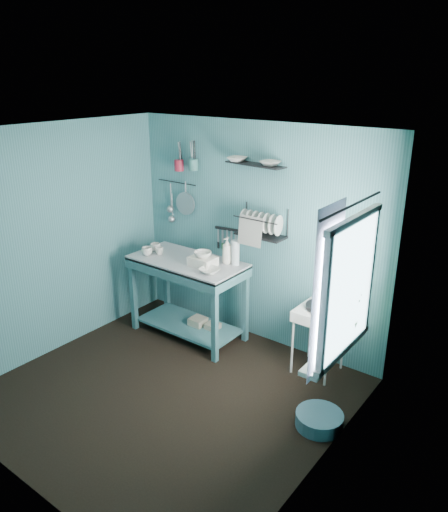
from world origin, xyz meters
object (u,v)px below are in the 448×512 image
Objects in this scene: mug_right at (155,247)px; hotplate_stand at (318,340)px; storage_tin_small at (213,331)px; water_bottle at (235,253)px; potted_plant at (344,314)px; storage_tin_large at (198,326)px; colander at (185,204)px; utensil_cup_teal at (193,165)px; floor_basin at (319,420)px; frying_pan at (321,306)px; dish_rack at (261,222)px; mug_left at (147,251)px; utensil_cup_magenta at (179,165)px; work_counter at (188,298)px; mug_mid at (159,251)px; wash_tub at (203,261)px; soap_bottle at (227,250)px.

hotplate_stand is at bearing 6.01° from mug_right.
water_bottle is at bearing 32.47° from storage_tin_small.
storage_tin_large is at bearing 168.02° from potted_plant.
water_bottle is 1.30m from hotplate_stand.
utensil_cup_teal is at bearing -10.22° from colander.
utensil_cup_teal is at bearing 156.71° from floor_basin.
hotplate_stand is 2.38× the size of frying_pan.
frying_pan is at bearing 118.94° from floor_basin.
mug_right is at bearing -155.60° from dish_rack.
mug_right is at bearing 97.13° from mug_left.
utensil_cup_magenta is 2.00m from storage_tin_small.
storage_tin_small is at bearing 17.10° from mug_left.
work_counter reaches higher than storage_tin_small.
mug_mid is 0.36× the size of water_bottle.
frying_pan is 0.66× the size of potted_plant.
mug_right is at bearing -168.30° from work_counter.
hotplate_stand is at bearing -4.98° from utensil_cup_magenta.
wash_tub is 1.00× the size of water_bottle.
floor_basin is at bearing -17.78° from storage_tin_large.
storage_tin_small is at bearing -31.59° from utensil_cup_teal.
potted_plant is at bearing -18.47° from utensil_cup_teal.
water_bottle is 1.28m from utensil_cup_magenta.
water_bottle reaches higher than storage_tin_large.
dish_rack is 1.21× the size of potted_plant.
hotplate_stand is (1.07, -0.00, -0.74)m from water_bottle.
frying_pan is 2.35m from utensil_cup_magenta.
mug_mid is 1.08m from utensil_cup_teal.
mug_left is 1.14m from utensil_cup_teal.
water_bottle is at bearing 159.27° from potted_plant.
mug_left is 1.22m from storage_tin_small.
storage_tin_large is at bearing -38.06° from colander.
work_counter is 1.89× the size of hotplate_stand.
frying_pan is at bearing -5.99° from colander.
soap_bottle is 1.22m from frying_pan.
mug_mid is 1.02m from storage_tin_large.
water_bottle is at bearing -12.89° from colander.
wash_tub is 2.15× the size of utensil_cup_teal.
hotplate_stand is 3.24× the size of storage_tin_large.
potted_plant is at bearing 1.61° from work_counter.
colander is at bearing 80.33° from mug_left.
dish_rack is at bearing 23.01° from soap_bottle.
floor_basin is at bearing -9.22° from mug_left.
water_bottle is at bearing 22.04° from storage_tin_large.
mug_right is 0.95m from soap_bottle.
work_counter is 0.49m from storage_tin_small.
storage_tin_large is (0.48, -0.38, -1.36)m from colander.
work_counter is 4.48× the size of frying_pan.
mug_mid is at bearing -82.78° from utensil_cup_magenta.
mug_right is at bearing 153.43° from mug_mid.
work_counter is 6.72× the size of storage_tin_small.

